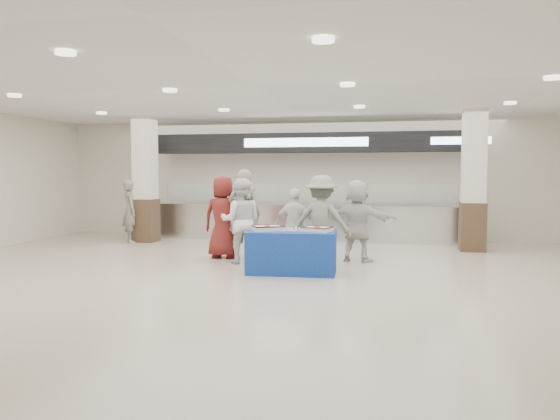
% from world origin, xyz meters
% --- Properties ---
extents(ground, '(14.00, 14.00, 0.00)m').
position_xyz_m(ground, '(0.00, 0.00, 0.00)').
color(ground, beige).
rests_on(ground, ground).
extents(serving_line, '(8.70, 0.85, 2.80)m').
position_xyz_m(serving_line, '(0.00, 5.40, 1.16)').
color(serving_line, silver).
rests_on(serving_line, ground).
extents(column_left, '(0.55, 0.55, 3.20)m').
position_xyz_m(column_left, '(-4.00, 4.20, 1.53)').
color(column_left, '#3B291B').
rests_on(column_left, ground).
extents(column_right, '(0.55, 0.55, 3.20)m').
position_xyz_m(column_right, '(4.00, 4.20, 1.53)').
color(column_right, '#3B291B').
rests_on(column_right, ground).
extents(display_table, '(1.59, 0.87, 0.75)m').
position_xyz_m(display_table, '(0.48, 0.66, 0.38)').
color(display_table, '#153D97').
rests_on(display_table, ground).
extents(sheet_cake_left, '(0.64, 0.59, 0.10)m').
position_xyz_m(sheet_cake_left, '(0.04, 0.67, 0.80)').
color(sheet_cake_left, silver).
rests_on(sheet_cake_left, display_table).
extents(sheet_cake_right, '(0.56, 0.48, 0.10)m').
position_xyz_m(sheet_cake_right, '(0.93, 0.69, 0.80)').
color(sheet_cake_right, silver).
rests_on(sheet_cake_right, display_table).
extents(cupcake_tray, '(0.40, 0.32, 0.06)m').
position_xyz_m(cupcake_tray, '(0.48, 0.66, 0.78)').
color(cupcake_tray, '#B5B6BB').
rests_on(cupcake_tray, display_table).
extents(civilian_maroon, '(0.85, 0.57, 1.72)m').
position_xyz_m(civilian_maroon, '(-1.23, 2.06, 0.86)').
color(civilian_maroon, maroon).
rests_on(civilian_maroon, ground).
extents(soldier_a, '(0.70, 0.49, 1.86)m').
position_xyz_m(soldier_a, '(-0.74, 1.94, 0.93)').
color(soldier_a, slate).
rests_on(soldier_a, ground).
extents(chef_tall, '(0.92, 0.78, 1.67)m').
position_xyz_m(chef_tall, '(-0.70, 1.52, 0.84)').
color(chef_tall, white).
rests_on(chef_tall, ground).
extents(chef_short, '(0.90, 0.46, 1.48)m').
position_xyz_m(chef_short, '(0.34, 1.79, 0.74)').
color(chef_short, white).
rests_on(chef_short, ground).
extents(soldier_b, '(1.15, 0.69, 1.73)m').
position_xyz_m(soldier_b, '(0.89, 1.55, 0.87)').
color(soldier_b, slate).
rests_on(soldier_b, ground).
extents(civilian_white, '(1.60, 0.89, 1.65)m').
position_xyz_m(civilian_white, '(1.53, 2.20, 0.82)').
color(civilian_white, silver).
rests_on(civilian_white, ground).
extents(soldier_bg, '(0.65, 0.70, 1.61)m').
position_xyz_m(soldier_bg, '(-4.31, 3.96, 0.80)').
color(soldier_bg, slate).
rests_on(soldier_bg, ground).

